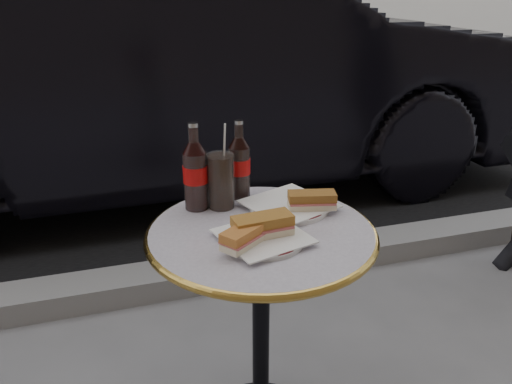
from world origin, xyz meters
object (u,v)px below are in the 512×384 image
object	(u,v)px
bistro_table	(261,339)
plate_left	(263,239)
parked_car	(180,70)
plate_right	(289,206)
cola_bottle_left	(195,167)
cola_glass	(221,181)
cola_bottle_right	(239,159)

from	to	relation	value
bistro_table	plate_left	distance (m)	0.38
plate_left	parked_car	size ratio (longest dim) A/B	0.04
plate_right	bistro_table	bearing A→B (deg)	-138.32
cola_bottle_left	cola_glass	xyz separation A→B (m)	(0.07, -0.01, -0.05)
cola_glass	bistro_table	bearing A→B (deg)	-68.07
plate_left	plate_right	xyz separation A→B (m)	(0.13, 0.17, 0.00)
plate_right	cola_glass	size ratio (longest dim) A/B	1.42
bistro_table	plate_left	size ratio (longest dim) A/B	3.42
plate_left	cola_bottle_right	xyz separation A→B (m)	(0.02, 0.29, 0.12)
cola_bottle_right	cola_glass	size ratio (longest dim) A/B	1.48
cola_glass	parked_car	xyz separation A→B (m)	(0.20, 2.07, -0.01)
bistro_table	cola_bottle_left	distance (m)	0.55
plate_left	cola_glass	world-z (taller)	cola_glass
cola_bottle_right	cola_glass	world-z (taller)	cola_bottle_right
bistro_table	plate_left	bearing A→B (deg)	-103.75
bistro_table	parked_car	world-z (taller)	parked_car
cola_bottle_right	parked_car	size ratio (longest dim) A/B	0.05
plate_right	parked_car	bearing A→B (deg)	89.63
cola_bottle_left	cola_glass	distance (m)	0.09
plate_left	cola_bottle_right	size ratio (longest dim) A/B	0.88
cola_bottle_left	cola_bottle_right	xyz separation A→B (m)	(0.14, 0.05, -0.01)
cola_bottle_left	bistro_table	bearing A→B (deg)	-52.88
cola_bottle_left	plate_left	bearing A→B (deg)	-63.40
plate_right	parked_car	world-z (taller)	parked_car
cola_bottle_right	plate_left	bearing A→B (deg)	-93.39
bistro_table	cola_bottle_left	world-z (taller)	cola_bottle_left
plate_right	cola_bottle_left	bearing A→B (deg)	162.37
bistro_table	plate_left	world-z (taller)	plate_left
bistro_table	cola_bottle_right	xyz separation A→B (m)	(0.00, 0.23, 0.49)
cola_glass	parked_car	distance (m)	2.08
plate_right	cola_bottle_left	world-z (taller)	cola_bottle_left
plate_right	cola_bottle_right	size ratio (longest dim) A/B	0.96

